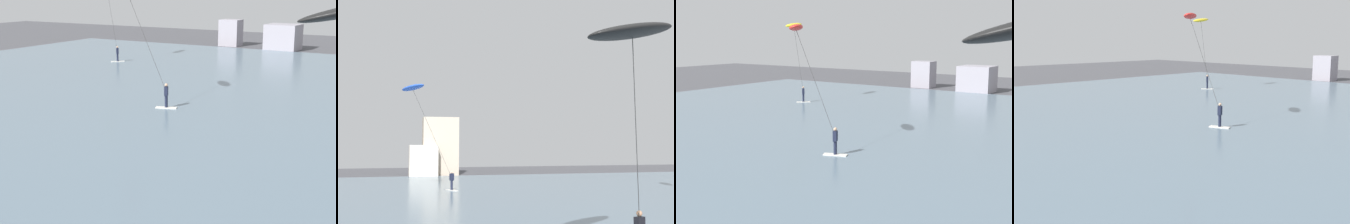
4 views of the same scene
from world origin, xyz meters
TOP-DOWN VIEW (x-y plane):
  - kitesurfer_yellow at (-25.33, 39.29)m, footprint 2.82×2.83m
  - kitesurfer_red at (-11.52, 23.91)m, footprint 4.89×2.53m

SIDE VIEW (x-z plane):
  - kitesurfer_red at x=-11.52m, z-range 2.67..10.30m
  - kitesurfer_yellow at x=-25.33m, z-range 2.95..11.21m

